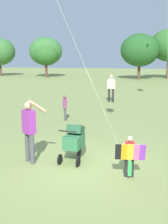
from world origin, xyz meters
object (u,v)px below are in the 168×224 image
(child_with_butterfly_kite, at_px, (130,153))
(person_adult_flyer, at_px, (29,126))
(person_sitting_far, at_px, (65,106))
(stroller, at_px, (74,139))
(person_couple_left, at_px, (111,86))

(child_with_butterfly_kite, relative_size, person_adult_flyer, 0.57)
(person_sitting_far, bearing_deg, person_adult_flyer, -85.82)
(person_sitting_far, bearing_deg, child_with_butterfly_kite, -61.04)
(stroller, bearing_deg, person_sitting_far, 107.88)
(person_adult_flyer, xyz_separation_m, stroller, (1.14, 0.38, -0.41))
(child_with_butterfly_kite, relative_size, stroller, 0.91)
(person_adult_flyer, relative_size, stroller, 1.59)
(person_adult_flyer, relative_size, person_couple_left, 1.03)
(child_with_butterfly_kite, distance_m, stroller, 1.75)
(stroller, xyz_separation_m, person_sitting_far, (-1.51, 4.67, 0.07))
(stroller, height_order, person_sitting_far, person_sitting_far)
(child_with_butterfly_kite, height_order, stroller, stroller)
(person_adult_flyer, bearing_deg, person_sitting_far, 94.18)
(stroller, bearing_deg, person_couple_left, 90.01)
(child_with_butterfly_kite, height_order, person_couple_left, person_couple_left)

